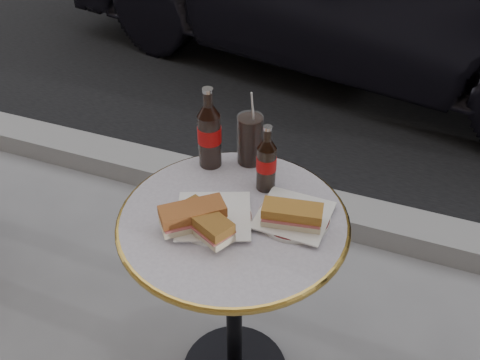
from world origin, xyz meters
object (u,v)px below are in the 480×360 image
(cola_bottle_left, at_px, (209,128))
(cola_glass, at_px, (250,139))
(plate_right, at_px, (294,217))
(bistro_table, at_px, (234,306))
(plate_left, at_px, (214,218))
(cola_bottle_right, at_px, (267,158))

(cola_bottle_left, height_order, cola_glass, cola_bottle_left)
(plate_right, relative_size, cola_glass, 1.22)
(plate_right, xyz_separation_m, cola_glass, (-0.20, 0.20, 0.07))
(bistro_table, bearing_deg, cola_bottle_left, 127.73)
(cola_bottle_left, xyz_separation_m, cola_glass, (0.10, 0.06, -0.05))
(cola_glass, bearing_deg, plate_left, -89.07)
(bistro_table, distance_m, plate_left, 0.38)
(plate_right, bearing_deg, cola_bottle_right, 138.96)
(bistro_table, xyz_separation_m, plate_right, (0.15, 0.05, 0.37))
(plate_left, bearing_deg, bistro_table, 32.86)
(bistro_table, height_order, plate_left, plate_left)
(plate_right, distance_m, cola_bottle_right, 0.18)
(cola_bottle_left, distance_m, cola_bottle_right, 0.20)
(bistro_table, relative_size, cola_glass, 4.64)
(plate_right, distance_m, cola_glass, 0.29)
(cola_glass, bearing_deg, cola_bottle_left, -152.21)
(cola_bottle_right, bearing_deg, cola_bottle_left, 166.03)
(bistro_table, bearing_deg, plate_right, 18.86)
(bistro_table, distance_m, cola_glass, 0.51)
(bistro_table, xyz_separation_m, cola_glass, (-0.05, 0.25, 0.45))
(bistro_table, distance_m, cola_bottle_right, 0.49)
(plate_left, xyz_separation_m, cola_bottle_right, (0.08, 0.18, 0.10))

